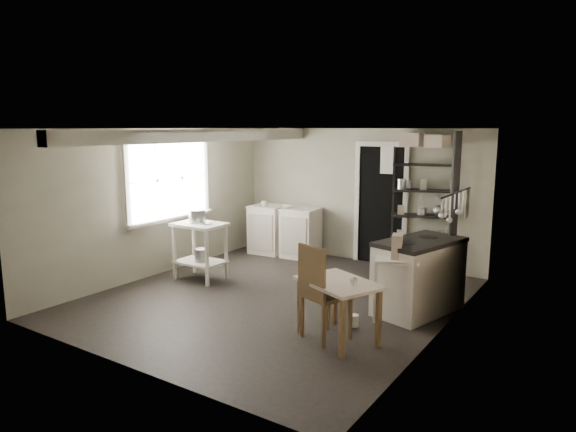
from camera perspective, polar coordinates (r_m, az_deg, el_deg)
The scene contains 31 objects.
floor at distance 7.16m, azimuth -1.34°, elevation -9.06°, with size 5.00×5.00×0.00m, color black.
ceiling at distance 6.77m, azimuth -1.41°, elevation 9.69°, with size 5.00×5.00×0.00m, color silver.
wall_back at distance 9.02m, azimuth 7.71°, elevation 2.31°, with size 4.50×0.02×2.30m, color #A29E8A.
wall_front at distance 5.06m, azimuth -17.73°, elevation -3.97°, with size 4.50×0.02×2.30m, color #A29E8A.
wall_left at distance 8.35m, azimuth -14.19°, elevation 1.49°, with size 0.02×5.00×2.30m, color #A29E8A.
wall_right at distance 5.91m, azimuth 16.88°, elevation -1.98°, with size 0.02×5.00×2.30m, color #A29E8A.
window at distance 8.42m, azimuth -13.15°, elevation 4.01°, with size 0.12×1.76×1.28m, color silver, non-canonical shape.
doorway at distance 8.83m, azimuth 10.24°, elevation 1.10°, with size 0.96×0.10×2.08m, color silver, non-canonical shape.
ceiling_beam at distance 7.52m, azimuth -9.04°, elevation 8.82°, with size 0.18×5.00×0.18m, color silver, non-canonical shape.
wallpaper_panel at distance 5.91m, azimuth 16.79°, elevation -1.97°, with size 0.01×5.00×2.30m, color beige, non-canonical shape.
utensil_rail at distance 6.43m, azimuth 18.08°, elevation 2.50°, with size 0.06×1.20×0.44m, color #A5A5A8, non-canonical shape.
prep_table at distance 8.00m, azimuth -9.72°, elevation -4.17°, with size 0.77×0.55×0.88m, color silver, non-canonical shape.
stockpot at distance 7.96m, azimuth -10.08°, elevation -0.28°, with size 0.25×0.25×0.27m, color #A5A5A8.
saucepan at distance 7.81m, azimuth -9.06°, elevation -1.12°, with size 0.18×0.18×0.10m, color #A5A5A8.
bucket at distance 7.94m, azimuth -9.62°, elevation -4.38°, with size 0.20×0.20×0.22m, color #A5A5A8.
base_cabinets at distance 9.39m, azimuth -0.42°, elevation -1.57°, with size 1.35×0.58×0.89m, color silver, non-canonical shape.
mixing_bowl at distance 9.20m, azimuth -0.18°, elevation 1.30°, with size 0.25×0.25×0.06m, color silver.
counter_cup at distance 9.38m, azimuth -2.66°, elevation 1.56°, with size 0.12×0.12×0.10m, color silver.
shelf_rack at distance 8.41m, azimuth 14.64°, elevation 0.16°, with size 0.95×0.37×2.01m, color black, non-canonical shape.
shelf_jar at distance 8.49m, azimuth 13.20°, elevation 3.17°, with size 0.09×0.09×0.19m, color silver.
storage_box_a at distance 8.42m, azimuth 13.56°, elevation 7.47°, with size 0.31×0.27×0.22m, color beige.
storage_box_b at distance 8.19m, azimuth 16.22°, elevation 7.16°, with size 0.30×0.28×0.19m, color beige.
stove at distance 6.72m, azimuth 14.32°, elevation -6.71°, with size 0.66×1.18×0.93m, color silver, non-canonical shape.
stovepipe at distance 6.90m, azimuth 18.08°, elevation 3.30°, with size 0.10×0.10×1.34m, color black, non-canonical shape.
side_ledge at distance 6.25m, azimuth 11.89°, elevation -7.96°, with size 0.52×0.28×0.79m, color silver, non-canonical shape.
oats_box at distance 6.15m, azimuth 12.05°, elevation -2.66°, with size 0.12×0.19×0.29m, color beige.
work_table at distance 5.72m, azimuth 5.59°, elevation -10.00°, with size 0.88×0.62×0.67m, color beige, non-canonical shape.
table_cup at distance 5.46m, azimuth 7.28°, elevation -6.36°, with size 0.09×0.09×0.08m, color silver.
chair at distance 5.72m, azimuth 4.28°, elevation -8.88°, with size 0.44×0.47×1.08m, color brown, non-canonical shape.
flour_sack at distance 8.00m, azimuth 13.64°, elevation -5.50°, with size 0.37×0.32×0.45m, color white.
floor_crock at distance 6.21m, azimuth 7.34°, elevation -11.41°, with size 0.11×0.11×0.14m, color silver.
Camera 1 is at (3.86, -5.57, 2.32)m, focal length 32.00 mm.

